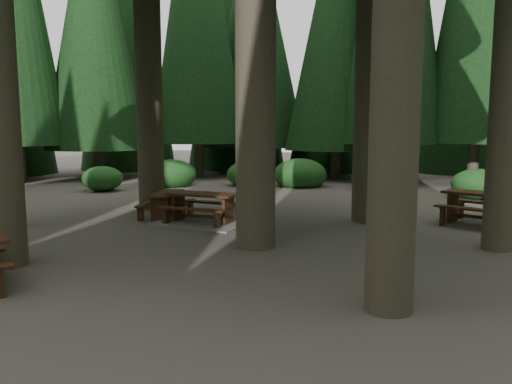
% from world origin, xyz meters
% --- Properties ---
extents(ground, '(80.00, 80.00, 0.00)m').
position_xyz_m(ground, '(0.00, 0.00, 0.00)').
color(ground, '#4E473F').
rests_on(ground, ground).
extents(picnic_table_b, '(1.76, 1.96, 0.71)m').
position_xyz_m(picnic_table_b, '(-2.94, 2.42, 0.47)').
color(picnic_table_b, '#381F11').
rests_on(picnic_table_b, ground).
extents(picnic_table_c, '(2.42, 2.01, 0.81)m').
position_xyz_m(picnic_table_c, '(-1.55, 2.07, 0.28)').
color(picnic_table_c, gray).
rests_on(picnic_table_c, ground).
extents(picnic_table_d, '(2.39, 2.14, 0.86)m').
position_xyz_m(picnic_table_d, '(5.27, 4.74, 0.57)').
color(picnic_table_d, '#381F11').
rests_on(picnic_table_d, ground).
extents(shrub_ring, '(23.86, 24.64, 1.49)m').
position_xyz_m(shrub_ring, '(0.70, 0.75, 0.40)').
color(shrub_ring, '#1D521C').
rests_on(shrub_ring, ground).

